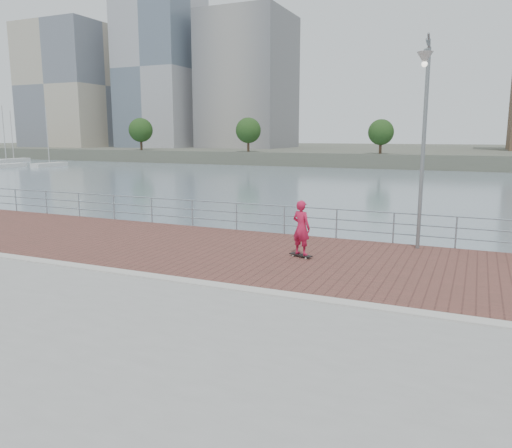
% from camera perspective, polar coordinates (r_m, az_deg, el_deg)
% --- Properties ---
extents(water, '(400.00, 400.00, 0.00)m').
position_cam_1_polar(water, '(13.44, -3.60, -15.41)').
color(water, slate).
rests_on(water, ground).
extents(seawall, '(40.00, 24.00, 2.00)m').
position_cam_1_polar(seawall, '(9.38, -19.01, -21.25)').
color(seawall, gray).
rests_on(seawall, ground).
extents(brick_lane, '(40.00, 6.80, 0.02)m').
position_cam_1_polar(brick_lane, '(15.86, 2.36, -3.65)').
color(brick_lane, brown).
rests_on(brick_lane, seawall).
extents(curb, '(40.00, 0.40, 0.06)m').
position_cam_1_polar(curb, '(12.70, -3.70, -7.12)').
color(curb, '#B7B5AD').
rests_on(curb, seawall).
extents(far_shore, '(320.00, 95.00, 2.50)m').
position_cam_1_polar(far_shore, '(133.42, 21.75, 7.55)').
color(far_shore, '#4C5142').
rests_on(far_shore, ground).
extents(guardrail, '(39.06, 0.06, 1.13)m').
position_cam_1_polar(guardrail, '(18.86, 6.19, 0.64)').
color(guardrail, '#8C9EA8').
rests_on(guardrail, brick_lane).
extents(street_lamp, '(0.48, 1.39, 6.56)m').
position_cam_1_polar(street_lamp, '(16.85, 18.66, 12.58)').
color(street_lamp, gray).
rests_on(street_lamp, brick_lane).
extents(skateboard, '(0.80, 0.43, 0.09)m').
position_cam_1_polar(skateboard, '(15.68, 5.15, -3.55)').
color(skateboard, black).
rests_on(skateboard, brick_lane).
extents(skateboarder, '(0.72, 0.58, 1.71)m').
position_cam_1_polar(skateboarder, '(15.49, 5.20, -0.42)').
color(skateboarder, '#BF1940').
rests_on(skateboarder, skateboard).
extents(shoreline_trees, '(144.89, 5.02, 6.69)m').
position_cam_1_polar(shoreline_trees, '(87.87, 20.97, 9.90)').
color(shoreline_trees, '#473323').
rests_on(shoreline_trees, far_shore).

